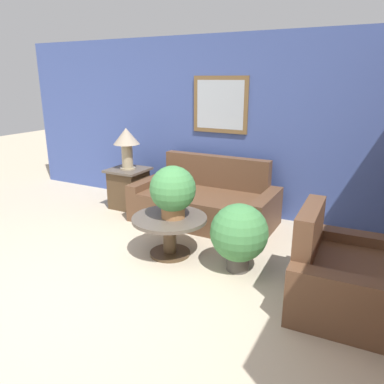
{
  "coord_description": "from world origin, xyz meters",
  "views": [
    {
      "loc": [
        2.26,
        -2.2,
        2.0
      ],
      "look_at": [
        0.1,
        1.88,
        0.58
      ],
      "focal_mm": 35.0,
      "sensor_mm": 36.0,
      "label": 1
    }
  ],
  "objects_px": {
    "armchair": "(346,277)",
    "potted_plant_on_table": "(173,190)",
    "coffee_table": "(170,227)",
    "side_table": "(129,188)",
    "table_lamp": "(126,141)",
    "couch_main": "(205,203)",
    "potted_plant_floor": "(239,234)"
  },
  "relations": [
    {
      "from": "armchair",
      "to": "potted_plant_on_table",
      "type": "height_order",
      "value": "potted_plant_on_table"
    },
    {
      "from": "coffee_table",
      "to": "side_table",
      "type": "distance_m",
      "value": 1.85
    },
    {
      "from": "side_table",
      "to": "coffee_table",
      "type": "bearing_deg",
      "value": -38.32
    },
    {
      "from": "coffee_table",
      "to": "potted_plant_on_table",
      "type": "bearing_deg",
      "value": 19.68
    },
    {
      "from": "table_lamp",
      "to": "armchair",
      "type": "bearing_deg",
      "value": -20.78
    },
    {
      "from": "coffee_table",
      "to": "potted_plant_on_table",
      "type": "distance_m",
      "value": 0.45
    },
    {
      "from": "armchair",
      "to": "side_table",
      "type": "distance_m",
      "value": 3.62
    },
    {
      "from": "armchair",
      "to": "table_lamp",
      "type": "xyz_separation_m",
      "value": [
        -3.38,
        1.28,
        0.79
      ]
    },
    {
      "from": "table_lamp",
      "to": "couch_main",
      "type": "bearing_deg",
      "value": 0.64
    },
    {
      "from": "armchair",
      "to": "coffee_table",
      "type": "relative_size",
      "value": 1.36
    },
    {
      "from": "potted_plant_floor",
      "to": "coffee_table",
      "type": "bearing_deg",
      "value": -178.22
    },
    {
      "from": "table_lamp",
      "to": "potted_plant_floor",
      "type": "bearing_deg",
      "value": -26.06
    },
    {
      "from": "coffee_table",
      "to": "table_lamp",
      "type": "relative_size",
      "value": 1.36
    },
    {
      "from": "table_lamp",
      "to": "potted_plant_on_table",
      "type": "distance_m",
      "value": 1.9
    },
    {
      "from": "coffee_table",
      "to": "potted_plant_floor",
      "type": "bearing_deg",
      "value": 1.78
    },
    {
      "from": "couch_main",
      "to": "potted_plant_floor",
      "type": "relative_size",
      "value": 2.7
    },
    {
      "from": "potted_plant_floor",
      "to": "couch_main",
      "type": "bearing_deg",
      "value": 129.89
    },
    {
      "from": "couch_main",
      "to": "side_table",
      "type": "height_order",
      "value": "couch_main"
    },
    {
      "from": "couch_main",
      "to": "armchair",
      "type": "bearing_deg",
      "value": -32.49
    },
    {
      "from": "couch_main",
      "to": "side_table",
      "type": "bearing_deg",
      "value": -179.36
    },
    {
      "from": "couch_main",
      "to": "armchair",
      "type": "height_order",
      "value": "same"
    },
    {
      "from": "coffee_table",
      "to": "potted_plant_floor",
      "type": "distance_m",
      "value": 0.84
    },
    {
      "from": "table_lamp",
      "to": "potted_plant_floor",
      "type": "height_order",
      "value": "table_lamp"
    },
    {
      "from": "potted_plant_on_table",
      "to": "armchair",
      "type": "bearing_deg",
      "value": -4.58
    },
    {
      "from": "armchair",
      "to": "coffee_table",
      "type": "height_order",
      "value": "armchair"
    },
    {
      "from": "couch_main",
      "to": "table_lamp",
      "type": "height_order",
      "value": "table_lamp"
    },
    {
      "from": "couch_main",
      "to": "coffee_table",
      "type": "height_order",
      "value": "couch_main"
    },
    {
      "from": "couch_main",
      "to": "coffee_table",
      "type": "relative_size",
      "value": 2.32
    },
    {
      "from": "couch_main",
      "to": "armchair",
      "type": "xyz_separation_m",
      "value": [
        2.04,
        -1.3,
        -0.0
      ]
    },
    {
      "from": "table_lamp",
      "to": "potted_plant_floor",
      "type": "relative_size",
      "value": 0.86
    },
    {
      "from": "couch_main",
      "to": "table_lamp",
      "type": "relative_size",
      "value": 3.14
    },
    {
      "from": "side_table",
      "to": "couch_main",
      "type": "bearing_deg",
      "value": 0.64
    }
  ]
}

